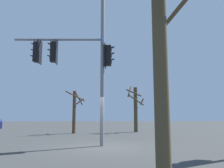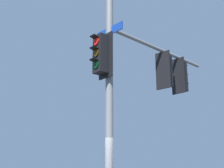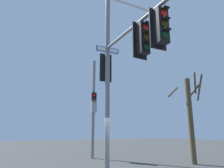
% 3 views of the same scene
% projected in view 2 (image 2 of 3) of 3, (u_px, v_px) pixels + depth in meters
% --- Properties ---
extents(main_signal_pole_assembly, '(5.45, 3.75, 8.80)m').
position_uv_depth(main_signal_pole_assembly, '(131.00, 60.00, 9.85)').
color(main_signal_pole_assembly, slate).
rests_on(main_signal_pole_assembly, ground).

